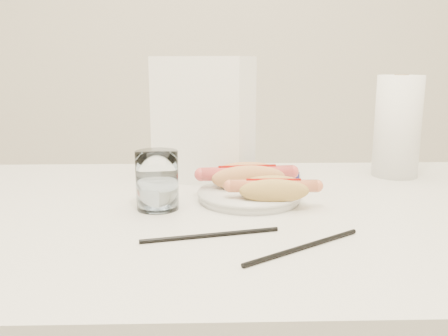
{
  "coord_description": "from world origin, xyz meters",
  "views": [
    {
      "loc": [
        -0.05,
        -0.86,
        1.02
      ],
      "look_at": [
        -0.02,
        0.03,
        0.82
      ],
      "focal_mm": 38.79,
      "sensor_mm": 36.0,
      "label": 1
    }
  ],
  "objects_px": {
    "hotdog_left": "(247,177)",
    "napkin_box": "(204,120)",
    "plate": "(249,197)",
    "paper_towel_roll": "(398,126)",
    "water_glass": "(157,180)",
    "table": "(235,239)",
    "hotdog_right": "(273,190)"
  },
  "relations": [
    {
      "from": "plate",
      "to": "hotdog_left",
      "type": "relative_size",
      "value": 1.04
    },
    {
      "from": "hotdog_left",
      "to": "napkin_box",
      "type": "relative_size",
      "value": 0.67
    },
    {
      "from": "plate",
      "to": "napkin_box",
      "type": "bearing_deg",
      "value": 117.46
    },
    {
      "from": "table",
      "to": "hotdog_right",
      "type": "bearing_deg",
      "value": -4.12
    },
    {
      "from": "table",
      "to": "hotdog_left",
      "type": "height_order",
      "value": "hotdog_left"
    },
    {
      "from": "plate",
      "to": "water_glass",
      "type": "xyz_separation_m",
      "value": [
        -0.17,
        -0.05,
        0.05
      ]
    },
    {
      "from": "hotdog_right",
      "to": "napkin_box",
      "type": "xyz_separation_m",
      "value": [
        -0.13,
        0.23,
        0.1
      ]
    },
    {
      "from": "plate",
      "to": "hotdog_left",
      "type": "distance_m",
      "value": 0.05
    },
    {
      "from": "plate",
      "to": "paper_towel_roll",
      "type": "distance_m",
      "value": 0.43
    },
    {
      "from": "hotdog_right",
      "to": "napkin_box",
      "type": "bearing_deg",
      "value": 121.21
    },
    {
      "from": "plate",
      "to": "paper_towel_roll",
      "type": "xyz_separation_m",
      "value": [
        0.36,
        0.2,
        0.11
      ]
    },
    {
      "from": "table",
      "to": "plate",
      "type": "xyz_separation_m",
      "value": [
        0.03,
        0.05,
        0.07
      ]
    },
    {
      "from": "table",
      "to": "plate",
      "type": "bearing_deg",
      "value": 58.41
    },
    {
      "from": "hotdog_right",
      "to": "water_glass",
      "type": "bearing_deg",
      "value": 179.65
    },
    {
      "from": "paper_towel_roll",
      "to": "hotdog_left",
      "type": "bearing_deg",
      "value": -155.22
    },
    {
      "from": "plate",
      "to": "water_glass",
      "type": "distance_m",
      "value": 0.18
    },
    {
      "from": "napkin_box",
      "to": "table",
      "type": "bearing_deg",
      "value": -51.97
    },
    {
      "from": "table",
      "to": "hotdog_right",
      "type": "xyz_separation_m",
      "value": [
        0.07,
        -0.0,
        0.1
      ]
    },
    {
      "from": "table",
      "to": "hotdog_right",
      "type": "height_order",
      "value": "hotdog_right"
    },
    {
      "from": "table",
      "to": "hotdog_left",
      "type": "distance_m",
      "value": 0.13
    },
    {
      "from": "napkin_box",
      "to": "paper_towel_roll",
      "type": "bearing_deg",
      "value": 26.4
    },
    {
      "from": "napkin_box",
      "to": "hotdog_left",
      "type": "bearing_deg",
      "value": -34.99
    },
    {
      "from": "hotdog_right",
      "to": "napkin_box",
      "type": "height_order",
      "value": "napkin_box"
    },
    {
      "from": "plate",
      "to": "water_glass",
      "type": "relative_size",
      "value": 1.8
    },
    {
      "from": "water_glass",
      "to": "hotdog_left",
      "type": "bearing_deg",
      "value": 25.27
    },
    {
      "from": "hotdog_left",
      "to": "plate",
      "type": "bearing_deg",
      "value": -92.03
    },
    {
      "from": "hotdog_right",
      "to": "paper_towel_roll",
      "type": "bearing_deg",
      "value": 39.83
    },
    {
      "from": "hotdog_right",
      "to": "paper_towel_roll",
      "type": "xyz_separation_m",
      "value": [
        0.32,
        0.25,
        0.08
      ]
    },
    {
      "from": "water_glass",
      "to": "hotdog_right",
      "type": "bearing_deg",
      "value": -1.77
    },
    {
      "from": "water_glass",
      "to": "paper_towel_roll",
      "type": "relative_size",
      "value": 0.46
    },
    {
      "from": "water_glass",
      "to": "table",
      "type": "bearing_deg",
      "value": -0.63
    },
    {
      "from": "hotdog_left",
      "to": "napkin_box",
      "type": "bearing_deg",
      "value": 116.44
    }
  ]
}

